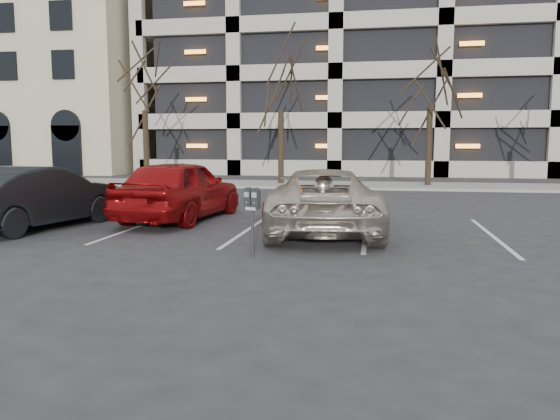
{
  "coord_description": "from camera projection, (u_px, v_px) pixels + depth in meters",
  "views": [
    {
      "loc": [
        1.6,
        -10.39,
        2.06
      ],
      "look_at": [
        -0.08,
        -0.86,
        0.88
      ],
      "focal_mm": 35.0,
      "sensor_mm": 36.0,
      "label": 1
    }
  ],
  "objects": [
    {
      "name": "ground",
      "position": [
        291.0,
        249.0,
        10.68
      ],
      "size": [
        140.0,
        140.0,
        0.0
      ],
      "primitive_type": "plane",
      "color": "#28282B",
      "rests_on": "ground"
    },
    {
      "name": "sidewalk",
      "position": [
        342.0,
        185.0,
        26.32
      ],
      "size": [
        80.0,
        4.0,
        0.12
      ],
      "primitive_type": "cube",
      "color": "gray",
      "rests_on": "ground"
    },
    {
      "name": "stall_lines",
      "position": [
        249.0,
        229.0,
        13.17
      ],
      "size": [
        16.9,
        5.2,
        0.0
      ],
      "color": "silver",
      "rests_on": "ground"
    },
    {
      "name": "parking_garage",
      "position": [
        520.0,
        46.0,
        40.57
      ],
      "size": [
        52.0,
        20.0,
        19.0
      ],
      "color": "black",
      "rests_on": "ground"
    },
    {
      "name": "office_building",
      "position": [
        5.0,
        75.0,
        43.84
      ],
      "size": [
        26.0,
        16.2,
        15.0
      ],
      "color": "tan",
      "rests_on": "ground"
    },
    {
      "name": "tree_a",
      "position": [
        144.0,
        65.0,
        27.32
      ],
      "size": [
        3.64,
        3.64,
        8.26
      ],
      "color": "black",
      "rests_on": "ground"
    },
    {
      "name": "tree_b",
      "position": [
        281.0,
        63.0,
        26.13
      ],
      "size": [
        3.58,
        3.58,
        8.13
      ],
      "color": "black",
      "rests_on": "ground"
    },
    {
      "name": "tree_c",
      "position": [
        432.0,
        57.0,
        24.91
      ],
      "size": [
        3.64,
        3.64,
        8.26
      ],
      "color": "black",
      "rests_on": "ground"
    },
    {
      "name": "parking_meter",
      "position": [
        252.0,
        205.0,
        9.81
      ],
      "size": [
        0.34,
        0.24,
        1.25
      ],
      "rotation": [
        0.0,
        0.0,
        -0.42
      ],
      "color": "black",
      "rests_on": "ground"
    },
    {
      "name": "suv_silver",
      "position": [
        323.0,
        201.0,
        12.66
      ],
      "size": [
        3.05,
        5.58,
        1.49
      ],
      "rotation": [
        0.0,
        0.0,
        3.26
      ],
      "color": "beige",
      "rests_on": "ground"
    },
    {
      "name": "car_red",
      "position": [
        180.0,
        190.0,
        14.69
      ],
      "size": [
        2.43,
        5.03,
        1.66
      ],
      "primitive_type": "imported",
      "rotation": [
        0.0,
        0.0,
        3.04
      ],
      "color": "maroon",
      "rests_on": "ground"
    },
    {
      "name": "car_dark",
      "position": [
        38.0,
        197.0,
        13.27
      ],
      "size": [
        2.52,
        4.85,
        1.52
      ],
      "primitive_type": "imported",
      "rotation": [
        0.0,
        0.0,
        2.93
      ],
      "color": "black",
      "rests_on": "ground"
    },
    {
      "name": "car_silver",
      "position": [
        28.0,
        195.0,
        14.89
      ],
      "size": [
        2.26,
        4.65,
        1.3
      ],
      "primitive_type": "imported",
      "rotation": [
        0.0,
        0.0,
        3.04
      ],
      "color": "#9B9CA2",
      "rests_on": "ground"
    }
  ]
}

